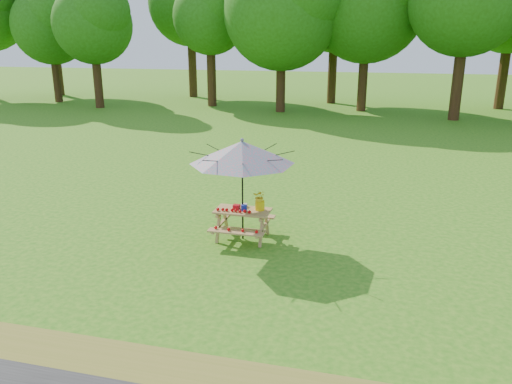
# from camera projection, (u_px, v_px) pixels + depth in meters

# --- Properties ---
(ground) EXTENTS (120.00, 120.00, 0.00)m
(ground) POSITION_uv_depth(u_px,v_px,m) (178.00, 275.00, 9.34)
(ground) COLOR #266F15
(ground) RESTS_ON ground
(drygrass_strip) EXTENTS (120.00, 1.20, 0.01)m
(drygrass_strip) POSITION_uv_depth(u_px,v_px,m) (97.00, 366.00, 6.75)
(drygrass_strip) COLOR olive
(drygrass_strip) RESTS_ON ground
(picnic_table) EXTENTS (1.20, 1.32, 0.67)m
(picnic_table) POSITION_uv_depth(u_px,v_px,m) (243.00, 225.00, 10.94)
(picnic_table) COLOR #A5874A
(picnic_table) RESTS_ON ground
(patio_umbrella) EXTENTS (2.78, 2.78, 2.25)m
(patio_umbrella) POSITION_uv_depth(u_px,v_px,m) (242.00, 152.00, 10.46)
(patio_umbrella) COLOR black
(patio_umbrella) RESTS_ON ground
(produce_bins) EXTENTS (0.33, 0.38, 0.13)m
(produce_bins) POSITION_uv_depth(u_px,v_px,m) (242.00, 207.00, 10.86)
(produce_bins) COLOR red
(produce_bins) RESTS_ON picnic_table
(tomatoes_row) EXTENTS (0.77, 0.13, 0.07)m
(tomatoes_row) POSITION_uv_depth(u_px,v_px,m) (234.00, 210.00, 10.70)
(tomatoes_row) COLOR red
(tomatoes_row) RESTS_ON picnic_table
(flower_bucket) EXTENTS (0.28, 0.24, 0.46)m
(flower_bucket) POSITION_uv_depth(u_px,v_px,m) (260.00, 199.00, 10.77)
(flower_bucket) COLOR yellow
(flower_bucket) RESTS_ON picnic_table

